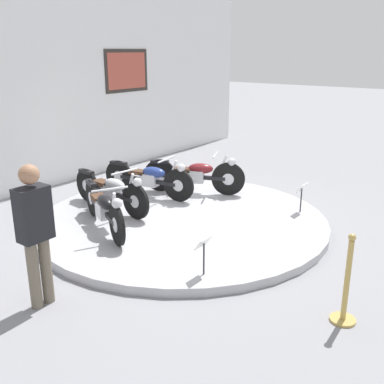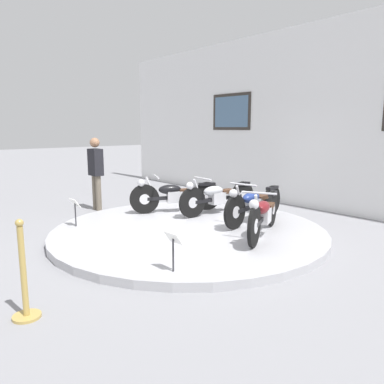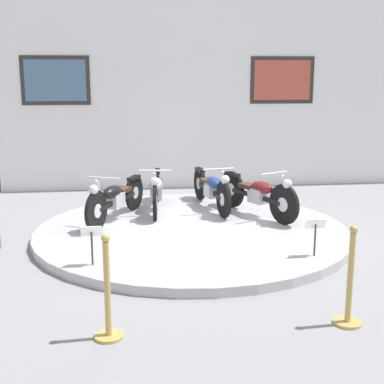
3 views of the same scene
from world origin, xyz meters
TOP-DOWN VIEW (x-y plane):
  - ground_plane at (0.00, 0.00)m, footprint 60.00×60.00m
  - display_platform at (0.00, 0.00)m, footprint 4.81×4.81m
  - back_wall at (0.00, 3.71)m, footprint 14.00×0.22m
  - motorcycle_black at (-1.18, 0.60)m, footprint 0.91×1.79m
  - motorcycle_silver at (-0.49, 1.18)m, footprint 0.54×1.96m
  - motorcycle_blue at (0.49, 1.18)m, footprint 0.54×1.95m
  - motorcycle_maroon at (1.18, 0.61)m, footprint 0.92×1.81m
  - info_placard_front_left at (-1.43, -1.47)m, footprint 0.26×0.11m
  - info_placard_front_centre at (1.43, -1.47)m, footprint 0.26×0.11m
  - visitor_standing at (-2.94, -0.28)m, footprint 0.36×0.22m
  - stanchion_post_left_of_entry at (-1.18, -3.16)m, footprint 0.28×0.28m

SIDE VIEW (x-z plane):
  - ground_plane at x=0.00m, z-range 0.00..0.00m
  - display_platform at x=0.00m, z-range 0.00..0.13m
  - stanchion_post_left_of_entry at x=-1.18m, z-range -0.17..0.86m
  - info_placard_front_left at x=-1.43m, z-range 0.24..0.75m
  - info_placard_front_centre at x=1.43m, z-range 0.24..0.75m
  - motorcycle_silver at x=-0.49m, z-range 0.11..0.89m
  - motorcycle_black at x=-1.18m, z-range 0.11..0.89m
  - motorcycle_blue at x=0.49m, z-range 0.11..0.89m
  - motorcycle_maroon at x=1.18m, z-range 0.11..0.91m
  - visitor_standing at x=-2.94m, z-range 0.11..1.77m
  - back_wall at x=0.00m, z-range 0.00..4.22m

